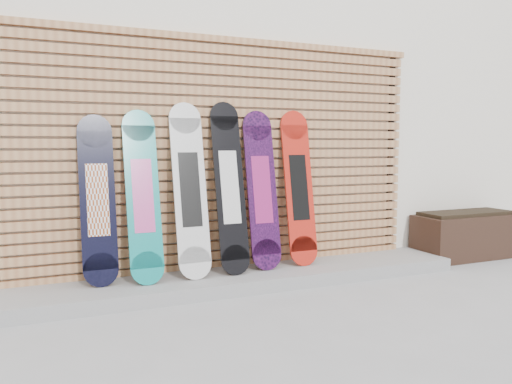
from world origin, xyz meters
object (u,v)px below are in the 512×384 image
at_px(snowboard_3, 230,187).
at_px(snowboard_4, 262,190).
at_px(snowboard_1, 143,196).
at_px(snowboard_5, 299,187).
at_px(planter_box, 465,235).
at_px(snowboard_0, 98,200).
at_px(snowboard_2, 190,189).

bearing_deg(snowboard_3, snowboard_4, 4.61).
xyz_separation_m(snowboard_1, snowboard_5, (1.53, 0.04, 0.02)).
xyz_separation_m(snowboard_4, snowboard_5, (0.40, 0.01, 0.01)).
distance_m(planter_box, snowboard_3, 2.92).
bearing_deg(planter_box, snowboard_0, 178.78).
xyz_separation_m(planter_box, snowboard_1, (-3.64, 0.04, 0.59)).
xyz_separation_m(snowboard_0, snowboard_3, (1.16, -0.04, 0.07)).
bearing_deg(planter_box, snowboard_4, 178.38).
relative_size(planter_box, snowboard_5, 0.79).
bearing_deg(snowboard_5, snowboard_3, -177.40).
relative_size(snowboard_2, snowboard_3, 0.99).
bearing_deg(snowboard_3, snowboard_0, 177.95).
distance_m(planter_box, snowboard_1, 3.68).
relative_size(snowboard_2, snowboard_5, 1.03).
relative_size(snowboard_4, snowboard_5, 0.99).
bearing_deg(snowboard_0, snowboard_1, -7.20).
relative_size(planter_box, snowboard_2, 0.77).
distance_m(snowboard_2, snowboard_4, 0.71).
bearing_deg(snowboard_5, snowboard_4, -179.09).
relative_size(snowboard_0, snowboard_4, 0.95).
xyz_separation_m(snowboard_1, snowboard_3, (0.79, 0.00, 0.05)).
bearing_deg(snowboard_0, planter_box, -1.22).
relative_size(snowboard_1, snowboard_2, 0.95).
bearing_deg(snowboard_2, snowboard_5, 1.82).
relative_size(snowboard_3, snowboard_5, 1.04).
distance_m(snowboard_3, snowboard_4, 0.34).
distance_m(snowboard_1, snowboard_2, 0.42).
bearing_deg(snowboard_5, planter_box, -2.09).
bearing_deg(snowboard_3, snowboard_5, 2.60).
distance_m(snowboard_0, snowboard_3, 1.16).
relative_size(snowboard_1, snowboard_3, 0.94).
bearing_deg(snowboard_2, snowboard_3, 0.28).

